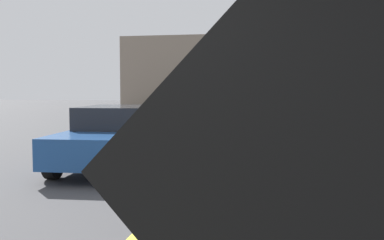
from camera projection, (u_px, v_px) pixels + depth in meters
The scene contains 10 objects.
lane_center_stripe at pixel (147, 224), 5.89m from camera, with size 0.14×36.00×0.01m, color yellow.
roadwork_sign at pixel (326, 204), 1.29m from camera, with size 1.62×0.27×2.33m.
arrow_board_trailer at pixel (261, 132), 13.27m from camera, with size 1.60×1.91×2.70m.
box_truck at pixel (294, 85), 17.53m from camera, with size 2.65×7.07×3.56m.
pickup_car at pixel (118, 136), 10.17m from camera, with size 2.27×4.56×1.38m.
highway_guide_sign at pixel (326, 60), 25.87m from camera, with size 2.79×0.19×5.00m.
far_building_block at pixel (217, 73), 39.16m from camera, with size 15.67×6.25×6.13m, color gray.
traffic_cone_mid_lane at pixel (237, 207), 5.68m from camera, with size 0.36×0.36×0.58m.
traffic_cone_far_lane at pixel (248, 164), 8.61m from camera, with size 0.36×0.36×0.68m.
traffic_cone_curbside at pixel (260, 146), 11.27m from camera, with size 0.36×0.36×0.68m.
Camera 1 is at (1.73, 0.46, 1.81)m, focal length 41.66 mm.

